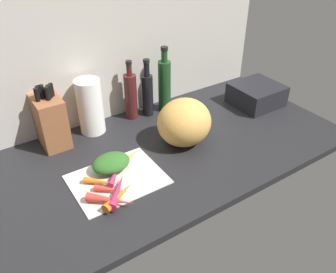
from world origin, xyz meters
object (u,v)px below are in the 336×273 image
object	(u,v)px
carrot_4	(119,196)
carrot_6	(117,191)
dish_rack	(256,95)
cutting_board	(117,179)
knife_block	(50,120)
carrot_3	(102,182)
paper_towel_roll	(90,107)
carrot_1	(115,174)
bottle_0	(131,95)
carrot_5	(130,157)
bottle_1	(147,93)
winter_squash	(184,122)
bottle_2	(164,84)
carrot_0	(111,190)
carrot_2	(111,200)

from	to	relation	value
carrot_4	carrot_6	world-z (taller)	carrot_6
dish_rack	cutting_board	bearing A→B (deg)	-170.31
knife_block	carrot_3	bearing A→B (deg)	-81.42
carrot_3	paper_towel_roll	world-z (taller)	paper_towel_roll
knife_block	paper_towel_roll	xyz separation A→B (cm)	(18.12, -0.21, 1.18)
carrot_1	bottle_0	xyz separation A→B (cm)	(27.61, 37.22, 9.77)
carrot_5	dish_rack	size ratio (longest dim) A/B	0.46
bottle_1	winter_squash	bearing A→B (deg)	-89.37
carrot_1	carrot_5	world-z (taller)	carrot_1
carrot_3	carrot_4	size ratio (longest dim) A/B	0.95
winter_squash	bottle_2	bearing A→B (deg)	72.86
bottle_0	carrot_3	bearing A→B (deg)	-130.79
carrot_3	knife_block	world-z (taller)	knife_block
carrot_0	carrot_2	size ratio (longest dim) A/B	0.70
carrot_1	bottle_1	size ratio (longest dim) A/B	0.46
paper_towel_roll	bottle_2	xyz separation A→B (cm)	(38.37, -1.23, 1.27)
bottle_0	bottle_1	xyz separation A→B (cm)	(8.07, -1.83, -0.27)
carrot_1	bottle_2	size ratio (longest dim) A/B	0.40
bottle_0	carrot_4	bearing A→B (deg)	-122.89
carrot_0	carrot_5	size ratio (longest dim) A/B	1.12
cutting_board	carrot_2	bearing A→B (deg)	-125.57
winter_squash	bottle_0	bearing A→B (deg)	104.77
paper_towel_roll	cutting_board	bearing A→B (deg)	-99.56
carrot_3	bottle_0	bearing A→B (deg)	49.21
carrot_1	carrot_6	size ratio (longest dim) A/B	0.77
carrot_2	carrot_4	distance (cm)	3.27
carrot_1	carrot_4	world-z (taller)	carrot_4
paper_towel_roll	dish_rack	world-z (taller)	paper_towel_roll
carrot_5	winter_squash	size ratio (longest dim) A/B	0.46
carrot_2	carrot_5	xyz separation A→B (cm)	(17.41, 18.57, -0.45)
carrot_5	knife_block	distance (cm)	37.86
carrot_4	carrot_2	bearing A→B (deg)	-176.01
carrot_6	dish_rack	distance (cm)	94.49
bottle_1	paper_towel_roll	bearing A→B (deg)	178.77
paper_towel_roll	bottle_1	xyz separation A→B (cm)	(28.97, -0.62, -1.06)
bottle_1	bottle_2	world-z (taller)	bottle_2
carrot_1	knife_block	size ratio (longest dim) A/B	0.47
carrot_2	bottle_0	world-z (taller)	bottle_0
carrot_2	winter_squash	bearing A→B (deg)	21.94
carrot_3	carrot_5	xyz separation A→B (cm)	(15.73, 7.87, 0.02)
knife_block	bottle_2	bearing A→B (deg)	-1.46
cutting_board	carrot_4	xyz separation A→B (cm)	(-4.60, -10.77, 2.10)
carrot_3	bottle_1	world-z (taller)	bottle_1
carrot_2	paper_towel_roll	bearing A→B (deg)	73.64
cutting_board	paper_towel_roll	xyz separation A→B (cm)	(6.26, 37.13, 12.24)
carrot_5	knife_block	xyz separation A→B (cm)	(-21.41, 29.77, 9.44)
cutting_board	carrot_0	xyz separation A→B (cm)	(-5.33, -5.73, 1.60)
carrot_3	dish_rack	world-z (taller)	dish_rack
carrot_4	knife_block	bearing A→B (deg)	98.58
carrot_0	carrot_2	xyz separation A→B (cm)	(-2.54, -5.27, 0.47)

